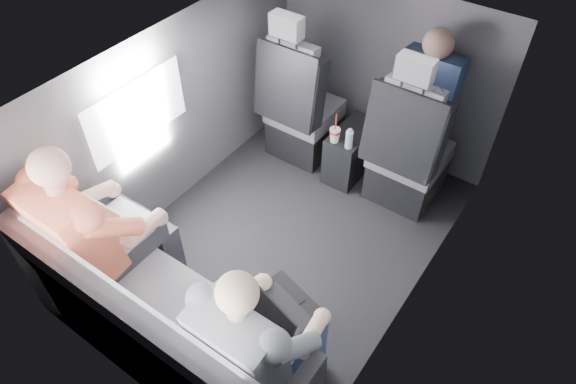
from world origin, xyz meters
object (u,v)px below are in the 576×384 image
Objects in this scene: front_seat_left at (300,113)px; passenger_front_right at (427,95)px; passenger_rear_left at (98,231)px; passenger_rear_right at (259,340)px; soda_cup at (335,134)px; front_seat_right at (407,157)px; center_console at (351,151)px; laptop_white at (116,218)px; laptop_black at (278,311)px; water_bottle at (349,139)px; rear_bench at (170,330)px.

passenger_front_right is (0.86, 0.26, 0.35)m from front_seat_left.
passenger_rear_left is 1.09m from passenger_rear_right.
passenger_front_right is (0.47, 0.40, 0.29)m from soda_cup.
front_seat_right reaches higher than center_console.
passenger_front_right is at bearing 63.26° from laptop_white.
front_seat_left reaches higher than soda_cup.
passenger_rear_left reaches higher than laptop_black.
front_seat_left is at bearing 180.00° from front_seat_right.
passenger_front_right is (0.35, 0.40, 0.28)m from water_bottle.
soda_cup is 0.79× the size of laptop_white.
soda_cup is 0.30× the size of passenger_front_right.
laptop_white is at bearing -112.23° from water_bottle.
rear_bench is 1.24× the size of passenger_rear_left.
water_bottle is 0.53× the size of laptop_white.
front_seat_right is 1.82m from passenger_rear_right.
front_seat_left is at bearing 86.83° from passenger_rear_left.
rear_bench is at bearing -153.66° from laptop_black.
center_console is 1.97m from passenger_rear_right.
passenger_rear_left is (-0.49, -1.66, 0.19)m from soda_cup.
passenger_rear_left is at bearing -114.94° from passenger_front_right.
laptop_white is (-0.51, -1.53, 0.17)m from soda_cup.
passenger_front_right is (-0.13, 2.06, 0.13)m from passenger_rear_right.
laptop_white is at bearing 95.77° from passenger_rear_left.
rear_bench is at bearing -92.02° from water_bottle.
front_seat_right is 5.29× the size of soda_cup.
laptop_white is at bearing -121.17° from front_seat_right.
passenger_rear_left is at bearing 170.29° from rear_bench.
center_console is 1.98m from passenger_rear_left.
laptop_black is at bearing -59.10° from front_seat_left.
front_seat_left is at bearing -174.93° from center_console.
passenger_front_right is at bearing 16.68° from front_seat_left.
front_seat_left is at bearing -163.32° from passenger_front_right.
front_seat_right is at bearing 58.83° from laptop_white.
water_bottle is at bearing 106.11° from passenger_rear_right.
passenger_rear_left is at bearing -93.17° from front_seat_left.
front_seat_right is at bearing 0.00° from front_seat_left.
soda_cup is at bearing 71.66° from laptop_white.
passenger_front_right is (-0.04, 0.26, 0.35)m from front_seat_right.
front_seat_right is 1.66m from laptop_black.
passenger_rear_right reaches higher than water_bottle.
soda_cup reaches higher than water_bottle.
passenger_front_right is at bearing 65.06° from passenger_rear_left.
passenger_rear_right is at bearing -61.23° from front_seat_left.
center_console is 2.01× the size of soda_cup.
front_seat_left is 5.29× the size of soda_cup.
front_seat_left and front_seat_right have the same top height.
front_seat_right is at bearing 76.69° from rear_bench.
water_bottle is (0.06, -0.18, 0.27)m from center_console.
rear_bench is 1.32× the size of passenger_rear_right.
passenger_front_right is at bearing 93.63° from laptop_black.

